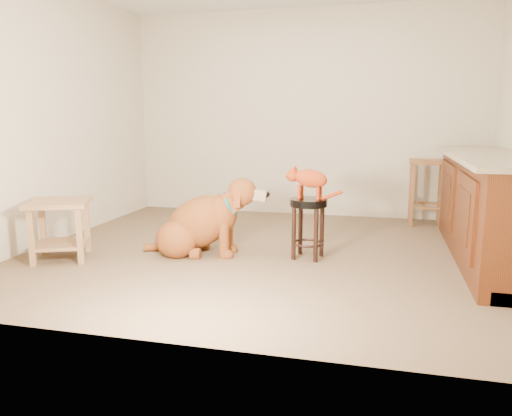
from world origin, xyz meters
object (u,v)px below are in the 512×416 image
(wood_stool, at_px, (426,191))
(golden_retriever, at_px, (201,224))
(padded_stool, at_px, (308,216))
(tabby_kitten, at_px, (308,179))
(side_table, at_px, (60,221))

(wood_stool, relative_size, golden_retriever, 0.63)
(padded_stool, relative_size, wood_stool, 0.71)
(golden_retriever, bearing_deg, tabby_kitten, 1.14)
(side_table, distance_m, golden_retriever, 1.25)
(side_table, bearing_deg, wood_stool, 35.42)
(padded_stool, xyz_separation_m, wood_stool, (1.14, 1.78, 0.01))
(tabby_kitten, bearing_deg, wood_stool, 64.83)
(tabby_kitten, bearing_deg, golden_retriever, -165.52)
(wood_stool, xyz_separation_m, tabby_kitten, (-1.16, -1.77, 0.32))
(padded_stool, bearing_deg, wood_stool, 57.21)
(padded_stool, distance_m, golden_retriever, 0.99)
(wood_stool, distance_m, tabby_kitten, 2.14)
(padded_stool, height_order, side_table, padded_stool)
(side_table, height_order, tabby_kitten, tabby_kitten)
(side_table, bearing_deg, padded_stool, 14.73)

